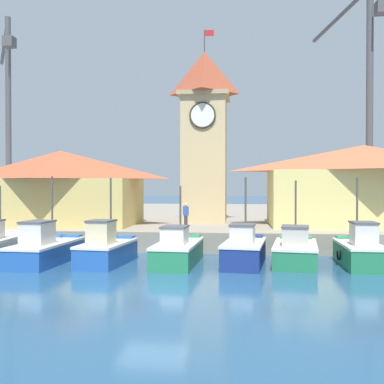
% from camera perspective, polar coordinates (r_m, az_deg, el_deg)
% --- Properties ---
extents(ground_plane, '(300.00, 300.00, 0.00)m').
position_cam_1_polar(ground_plane, '(17.23, -4.93, -12.25)').
color(ground_plane, navy).
extents(quay_wharf, '(120.00, 40.00, 1.20)m').
position_cam_1_polar(quay_wharf, '(45.67, 1.97, -3.31)').
color(quay_wharf, gray).
rests_on(quay_wharf, ground).
extents(fishing_boat_left_outer, '(2.26, 5.32, 4.37)m').
position_cam_1_polar(fishing_boat_left_outer, '(23.82, -18.12, -6.88)').
color(fishing_boat_left_outer, '#2356A8').
rests_on(fishing_boat_left_outer, ground).
extents(fishing_boat_left_inner, '(2.25, 4.32, 4.30)m').
position_cam_1_polar(fishing_boat_left_inner, '(22.72, -10.82, -7.16)').
color(fishing_boat_left_inner, '#2356A8').
rests_on(fishing_boat_left_inner, ground).
extents(fishing_boat_mid_left, '(2.18, 5.14, 3.88)m').
position_cam_1_polar(fishing_boat_mid_left, '(22.41, -1.81, -7.41)').
color(fishing_boat_mid_left, '#237A4C').
rests_on(fishing_boat_mid_left, ground).
extents(fishing_boat_center, '(2.38, 4.56, 4.32)m').
position_cam_1_polar(fishing_boat_center, '(22.25, 6.64, -7.36)').
color(fishing_boat_center, navy).
rests_on(fishing_boat_center, ground).
extents(fishing_boat_mid_right, '(2.69, 5.02, 4.16)m').
position_cam_1_polar(fishing_boat_mid_right, '(22.98, 12.98, -7.27)').
color(fishing_boat_mid_right, '#237A4C').
rests_on(fishing_boat_mid_right, ground).
extents(fishing_boat_right_inner, '(1.93, 4.34, 4.32)m').
position_cam_1_polar(fishing_boat_right_inner, '(23.10, 20.53, -7.06)').
color(fishing_boat_right_inner, '#237A4C').
rests_on(fishing_boat_right_inner, ground).
extents(clock_tower, '(3.71, 3.71, 14.25)m').
position_cam_1_polar(clock_tower, '(33.65, 1.58, 7.70)').
color(clock_tower, tan).
rests_on(clock_tower, quay_wharf).
extents(warehouse_left, '(10.80, 6.55, 5.10)m').
position_cam_1_polar(warehouse_left, '(32.34, -16.37, 0.65)').
color(warehouse_left, tan).
rests_on(warehouse_left, quay_wharf).
extents(warehouse_right, '(12.80, 6.91, 5.40)m').
position_cam_1_polar(warehouse_right, '(32.07, 20.99, 0.88)').
color(warehouse_right, '#E5D17A').
rests_on(warehouse_right, quay_wharf).
extents(port_crane_near, '(5.56, 8.09, 19.38)m').
position_cam_1_polar(port_crane_near, '(48.63, -22.30, 6.67)').
color(port_crane_near, '#353539').
rests_on(port_crane_near, quay_wharf).
extents(port_crane_far, '(4.59, 8.62, 19.33)m').
position_cam_1_polar(port_crane_far, '(39.43, 21.42, 7.99)').
color(port_crane_far, '#353539').
rests_on(port_crane_far, quay_wharf).
extents(dock_worker_near_tower, '(0.34, 0.22, 1.62)m').
position_cam_1_polar(dock_worker_near_tower, '(27.68, -0.79, -3.00)').
color(dock_worker_near_tower, '#33333D').
rests_on(dock_worker_near_tower, quay_wharf).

